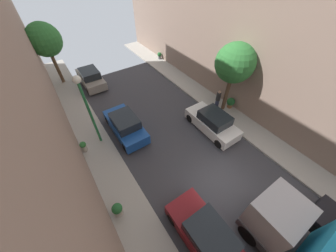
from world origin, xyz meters
name	(u,v)px	position (x,y,z in m)	size (l,w,h in m)	color
ground	(221,185)	(0.00, 0.00, 0.00)	(32.00, 32.00, 0.00)	#38383D
sidewalk_left	(146,240)	(-5.00, 0.00, 0.07)	(2.00, 44.00, 0.15)	#A8A399
sidewalk_right	(272,146)	(5.00, 0.00, 0.07)	(2.00, 44.00, 0.15)	#A8A399
parked_car_left_3	(207,237)	(-2.70, -1.61, 0.72)	(1.78, 4.20, 1.57)	maroon
parked_car_left_4	(125,125)	(-2.70, 6.97, 0.72)	(1.78, 4.20, 1.57)	#194799
parked_car_left_5	(91,78)	(-2.70, 14.87, 0.72)	(1.78, 4.20, 1.57)	gray
parked_car_right_2	(213,122)	(2.70, 3.65, 0.72)	(1.78, 4.20, 1.57)	white
pedestrian	(218,99)	(4.68, 5.15, 1.07)	(0.40, 0.36, 1.72)	#2D334C
street_tree_1	(235,63)	(5.11, 4.79, 4.13)	(2.76, 2.76, 5.40)	brown
street_tree_2	(44,40)	(-5.00, 16.72, 4.16)	(2.79, 2.79, 5.44)	brown
potted_plant_0	(159,55)	(5.69, 15.60, 0.60)	(0.49, 0.49, 0.78)	slate
potted_plant_1	(117,210)	(-5.54, 1.85, 0.58)	(0.53, 0.53, 0.82)	#B2A899
potted_plant_2	(231,102)	(5.68, 4.58, 0.65)	(0.65, 0.65, 0.89)	brown
potted_plant_4	(84,146)	(-5.76, 6.87, 0.58)	(0.41, 0.41, 0.80)	#B2A899
lamp_post	(86,102)	(-4.60, 7.13, 3.53)	(0.44, 0.44, 5.07)	#26723F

